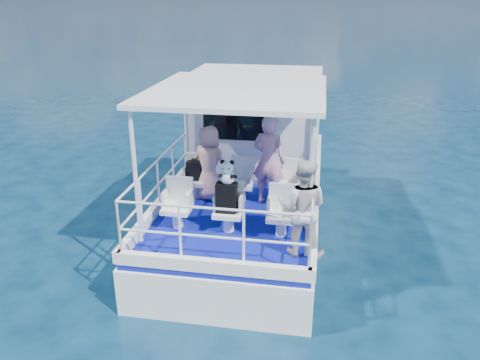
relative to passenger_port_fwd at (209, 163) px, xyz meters
name	(u,v)px	position (x,y,z in m)	size (l,w,h in m)	color
ground	(239,245)	(0.62, -0.17, -1.64)	(2000.00, 2000.00, 0.00)	#061D33
hull	(247,223)	(0.62, 0.83, -1.64)	(3.00, 7.00, 1.60)	white
deck	(247,187)	(0.62, 0.83, -0.79)	(2.90, 6.90, 0.10)	#0A118A
cabin	(256,120)	(0.62, 2.13, 0.36)	(2.85, 2.00, 2.20)	white
canopy	(237,90)	(0.62, -0.37, 1.50)	(3.00, 3.20, 0.08)	white
canopy_posts	(237,154)	(0.62, -0.42, 0.36)	(2.77, 2.97, 2.20)	white
railings	(234,192)	(0.62, -0.74, -0.24)	(2.84, 3.59, 1.00)	white
seat_port_fwd	(197,188)	(-0.28, 0.03, -0.55)	(0.48, 0.46, 0.38)	white
seat_center_fwd	(241,191)	(0.62, 0.03, -0.55)	(0.48, 0.46, 0.38)	white
seat_stbd_fwd	(287,194)	(1.52, 0.03, -0.55)	(0.48, 0.46, 0.38)	white
seat_port_aft	(178,217)	(-0.28, -1.27, -0.55)	(0.48, 0.46, 0.38)	white
seat_center_aft	(228,221)	(0.62, -1.27, -0.55)	(0.48, 0.46, 0.38)	white
seat_stbd_aft	(281,225)	(1.52, -1.27, -0.55)	(0.48, 0.46, 0.38)	white
passenger_port_fwd	(209,163)	(0.00, 0.00, 0.00)	(0.55, 0.39, 1.48)	#D5948A
passenger_stbd_fwd	(269,161)	(1.15, -0.03, 0.13)	(0.64, 0.42, 1.75)	#CD85A0
passenger_stbd_aft	(302,208)	(1.87, -1.80, 0.04)	(0.75, 0.59, 1.55)	beige
backpack_port	(194,171)	(-0.31, 0.01, -0.17)	(0.29, 0.16, 0.38)	black
backpack_center	(227,198)	(0.60, -1.32, -0.10)	(0.34, 0.19, 0.51)	black
compact_camera	(194,160)	(-0.30, -0.01, 0.05)	(0.11, 0.06, 0.06)	black
panda	(227,172)	(0.62, -1.32, 0.35)	(0.26, 0.22, 0.40)	white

